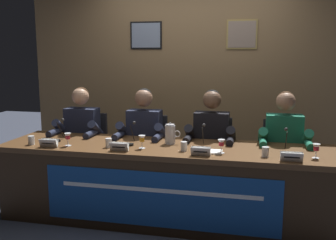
% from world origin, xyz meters
% --- Properties ---
extents(ground_plane, '(12.00, 12.00, 0.00)m').
position_xyz_m(ground_plane, '(0.00, 0.00, 0.00)').
color(ground_plane, '#383D4C').
extents(wall_back_panelled, '(4.42, 0.14, 2.60)m').
position_xyz_m(wall_back_panelled, '(-0.00, 1.53, 1.30)').
color(wall_back_panelled, '#937047').
rests_on(wall_back_panelled, ground_plane).
extents(conference_table, '(3.22, 0.80, 0.73)m').
position_xyz_m(conference_table, '(-0.00, -0.11, 0.50)').
color(conference_table, brown).
rests_on(conference_table, ground_plane).
extents(chair_far_left, '(0.44, 0.44, 0.91)m').
position_xyz_m(chair_far_left, '(-1.10, 0.58, 0.44)').
color(chair_far_left, black).
rests_on(chair_far_left, ground_plane).
extents(panelist_far_left, '(0.51, 0.48, 1.23)m').
position_xyz_m(panelist_far_left, '(-1.10, 0.38, 0.72)').
color(panelist_far_left, black).
rests_on(panelist_far_left, ground_plane).
extents(nameplate_far_left, '(0.18, 0.06, 0.08)m').
position_xyz_m(nameplate_far_left, '(-1.08, -0.30, 0.77)').
color(nameplate_far_left, white).
rests_on(nameplate_far_left, conference_table).
extents(juice_glass_far_left, '(0.06, 0.06, 0.12)m').
position_xyz_m(juice_glass_far_left, '(-0.93, -0.21, 0.82)').
color(juice_glass_far_left, white).
rests_on(juice_glass_far_left, conference_table).
extents(water_cup_far_left, '(0.06, 0.06, 0.08)m').
position_xyz_m(water_cup_far_left, '(-1.30, -0.23, 0.77)').
color(water_cup_far_left, silver).
rests_on(water_cup_far_left, conference_table).
extents(microphone_far_left, '(0.06, 0.17, 0.22)m').
position_xyz_m(microphone_far_left, '(-1.12, -0.03, 0.81)').
color(microphone_far_left, black).
rests_on(microphone_far_left, conference_table).
extents(chair_center_left, '(0.44, 0.44, 0.91)m').
position_xyz_m(chair_center_left, '(-0.37, 0.58, 0.44)').
color(chair_center_left, black).
rests_on(chair_center_left, ground_plane).
extents(panelist_center_left, '(0.51, 0.48, 1.23)m').
position_xyz_m(panelist_center_left, '(-0.37, 0.38, 0.72)').
color(panelist_center_left, black).
rests_on(panelist_center_left, ground_plane).
extents(nameplate_center_left, '(0.17, 0.06, 0.08)m').
position_xyz_m(nameplate_center_left, '(-0.39, -0.29, 0.77)').
color(nameplate_center_left, white).
rests_on(nameplate_center_left, conference_table).
extents(juice_glass_center_left, '(0.06, 0.06, 0.12)m').
position_xyz_m(juice_glass_center_left, '(-0.21, -0.15, 0.82)').
color(juice_glass_center_left, white).
rests_on(juice_glass_center_left, conference_table).
extents(water_cup_center_left, '(0.06, 0.06, 0.08)m').
position_xyz_m(water_cup_center_left, '(-0.53, -0.17, 0.77)').
color(water_cup_center_left, silver).
rests_on(water_cup_center_left, conference_table).
extents(microphone_center_left, '(0.06, 0.17, 0.22)m').
position_xyz_m(microphone_center_left, '(-0.35, -0.03, 0.81)').
color(microphone_center_left, black).
rests_on(microphone_center_left, conference_table).
extents(chair_center_right, '(0.44, 0.44, 0.91)m').
position_xyz_m(chair_center_right, '(0.37, 0.58, 0.44)').
color(chair_center_right, black).
rests_on(chair_center_right, ground_plane).
extents(panelist_center_right, '(0.51, 0.48, 1.23)m').
position_xyz_m(panelist_center_right, '(0.37, 0.38, 0.72)').
color(panelist_center_right, black).
rests_on(panelist_center_right, ground_plane).
extents(nameplate_center_right, '(0.17, 0.06, 0.08)m').
position_xyz_m(nameplate_center_right, '(0.35, -0.30, 0.77)').
color(nameplate_center_right, white).
rests_on(nameplate_center_right, conference_table).
extents(juice_glass_center_right, '(0.06, 0.06, 0.12)m').
position_xyz_m(juice_glass_center_right, '(0.52, -0.17, 0.82)').
color(juice_glass_center_right, white).
rests_on(juice_glass_center_right, conference_table).
extents(water_cup_center_right, '(0.06, 0.06, 0.08)m').
position_xyz_m(water_cup_center_right, '(0.18, -0.16, 0.77)').
color(water_cup_center_right, silver).
rests_on(water_cup_center_right, conference_table).
extents(microphone_center_right, '(0.06, 0.17, 0.22)m').
position_xyz_m(microphone_center_right, '(0.33, -0.01, 0.81)').
color(microphone_center_right, black).
rests_on(microphone_center_right, conference_table).
extents(chair_far_right, '(0.44, 0.44, 0.91)m').
position_xyz_m(chair_far_right, '(1.10, 0.58, 0.44)').
color(chair_far_right, black).
rests_on(chair_far_right, ground_plane).
extents(panelist_far_right, '(0.51, 0.48, 1.23)m').
position_xyz_m(panelist_far_right, '(1.10, 0.38, 0.72)').
color(panelist_far_right, black).
rests_on(panelist_far_right, ground_plane).
extents(nameplate_far_right, '(0.18, 0.06, 0.08)m').
position_xyz_m(nameplate_far_right, '(1.10, -0.32, 0.77)').
color(nameplate_far_right, white).
rests_on(nameplate_far_right, conference_table).
extents(juice_glass_far_right, '(0.06, 0.06, 0.12)m').
position_xyz_m(juice_glass_far_right, '(1.31, -0.16, 0.82)').
color(juice_glass_far_right, white).
rests_on(juice_glass_far_right, conference_table).
extents(water_cup_far_right, '(0.06, 0.06, 0.08)m').
position_xyz_m(water_cup_far_right, '(0.90, -0.20, 0.77)').
color(water_cup_far_right, silver).
rests_on(water_cup_far_right, conference_table).
extents(microphone_far_right, '(0.06, 0.17, 0.22)m').
position_xyz_m(microphone_far_right, '(1.08, -0.05, 0.81)').
color(microphone_far_right, black).
rests_on(microphone_far_right, conference_table).
extents(water_pitcher_central, '(0.15, 0.10, 0.21)m').
position_xyz_m(water_pitcher_central, '(0.00, 0.09, 0.83)').
color(water_pitcher_central, silver).
rests_on(water_pitcher_central, conference_table).
extents(document_stack_center_right, '(0.22, 0.16, 0.01)m').
position_xyz_m(document_stack_center_right, '(0.42, -0.15, 0.74)').
color(document_stack_center_right, white).
rests_on(document_stack_center_right, conference_table).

